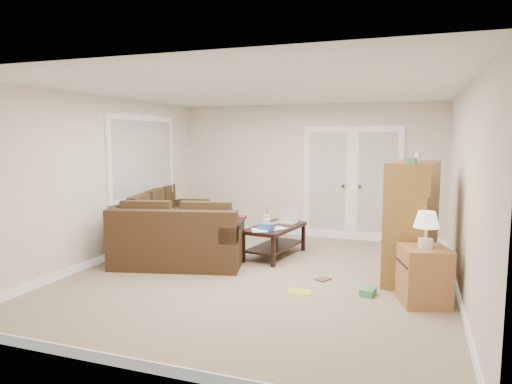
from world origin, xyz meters
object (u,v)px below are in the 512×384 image
at_px(sectional_sofa, 173,233).
at_px(tv_armoire, 411,222).
at_px(coffee_table, 275,239).
at_px(side_cabinet, 424,271).

relative_size(sectional_sofa, tv_armoire, 1.76).
bearing_deg(tv_armoire, coffee_table, 170.70).
bearing_deg(coffee_table, side_cabinet, -23.62).
relative_size(sectional_sofa, coffee_table, 2.33).
bearing_deg(sectional_sofa, coffee_table, -0.42).
xyz_separation_m(coffee_table, tv_armoire, (2.04, -0.66, 0.53)).
bearing_deg(sectional_sofa, side_cabinet, -29.39).
xyz_separation_m(tv_armoire, side_cabinet, (0.16, -0.79, -0.41)).
height_order(coffee_table, tv_armoire, tv_armoire).
bearing_deg(tv_armoire, sectional_sofa, -175.55).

